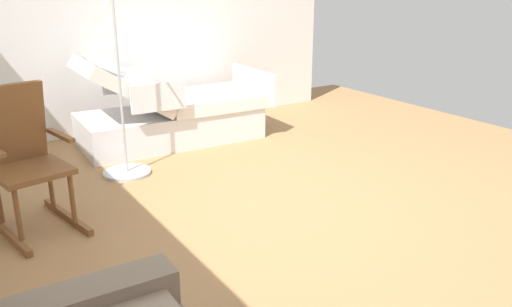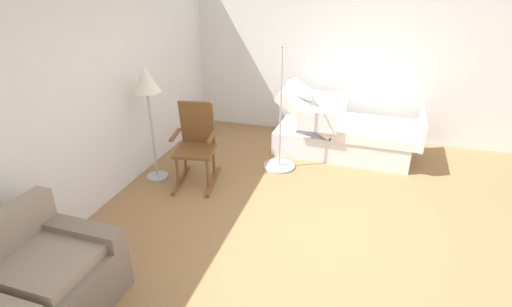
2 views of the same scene
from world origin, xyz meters
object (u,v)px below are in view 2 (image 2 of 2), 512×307
object	(u,v)px
hospital_bed	(343,134)
floor_lamp	(147,88)
iv_pole	(280,151)
rocking_chair	(196,145)

from	to	relation	value
hospital_bed	floor_lamp	world-z (taller)	floor_lamp
floor_lamp	iv_pole	size ratio (longest dim) A/B	0.88
iv_pole	floor_lamp	bearing A→B (deg)	117.59
hospital_bed	iv_pole	distance (m)	1.08
rocking_chair	iv_pole	distance (m)	1.18
rocking_chair	floor_lamp	xyz separation A→B (m)	(-0.11, 0.55, 0.72)
rocking_chair	hospital_bed	bearing A→B (deg)	-51.01
floor_lamp	iv_pole	world-z (taller)	iv_pole
floor_lamp	iv_pole	bearing A→B (deg)	-62.41
rocking_chair	iv_pole	bearing A→B (deg)	-54.70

